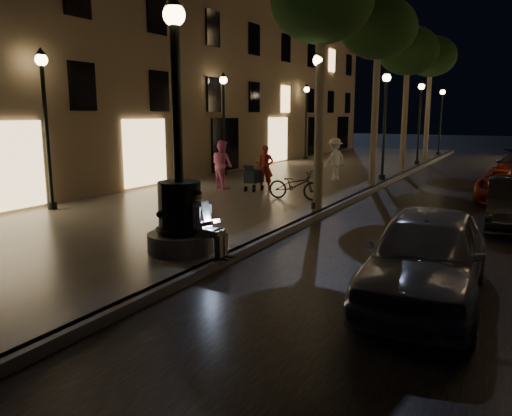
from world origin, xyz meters
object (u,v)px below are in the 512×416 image
Objects in this scene: tree_second at (379,30)px; tree_near at (322,3)px; tree_third at (408,52)px; stroller at (254,177)px; bicycle at (295,185)px; lamp_curb_c at (420,112)px; car_front at (426,255)px; tree_far at (431,58)px; lamp_curb_d at (441,112)px; lamp_curb_b at (385,111)px; pedestrian_red at (265,168)px; seated_man_laptop at (204,221)px; lamp_left_c at (306,112)px; lamp_left_b at (224,111)px; pedestrian_pink at (222,164)px; pedestrian_white at (335,159)px; lamp_curb_a at (318,109)px; fountain_lamppost at (180,205)px; lamp_left_a at (45,109)px.

tree_near is at bearing -90.48° from tree_second.
tree_third is at bearing 90.95° from tree_second.
bicycle is (2.16, -1.01, -0.06)m from stroller.
lamp_curb_c is 1.07× the size of car_front.
lamp_curb_d is (-0.08, 6.00, -3.20)m from tree_far.
tree_far is 1.56× the size of lamp_curb_c.
pedestrian_red is at bearing -119.67° from lamp_curb_b.
lamp_curb_b is 2.54× the size of bicycle.
stroller is (-3.42, -21.78, -2.48)m from lamp_curb_d.
lamp_left_c reaches higher than seated_man_laptop.
lamp_curb_d is at bearing 95.49° from car_front.
tree_near reaches higher than lamp_left_b.
stroller is 1.48m from pedestrian_pink.
lamp_left_c reaches higher than car_front.
lamp_curb_d is 2.58× the size of pedestrian_white.
lamp_curb_a and lamp_left_c have the same top height.
lamp_curb_a is at bearing -90.00° from tree_third.
lamp_left_b reaches higher than car_front.
lamp_curb_a is at bearing 83.35° from fountain_lamppost.
lamp_left_a and lamp_left_b have the same top height.
lamp_curb_a is 3.08m from bicycle.
lamp_curb_b is at bearing -90.46° from tree_far.
lamp_left_c is 14.48m from stroller.
lamp_left_c reaches higher than stroller.
tree_far is 3.96× the size of bicycle.
tree_second is (0.05, 6.00, 0.10)m from tree_near.
tree_third is 3.80× the size of bicycle.
seated_man_laptop is at bearing -65.73° from stroller.
tree_far is at bearing 71.93° from lamp_left_a.
lamp_curb_b is (0.09, 14.00, 2.31)m from seated_man_laptop.
pedestrian_pink is (-4.76, 8.24, 0.23)m from seated_man_laptop.
bicycle is (-1.35, -4.79, -5.64)m from tree_second.
fountain_lamppost is 1.08× the size of lamp_curb_a.
bicycle is (0.59, -5.61, -0.43)m from pedestrian_white.
fountain_lamppost is 0.71× the size of tree_near.
lamp_left_a is at bearing 162.65° from fountain_lamppost.
lamp_curb_b is 1.00× the size of lamp_left_b.
tree_near is 1.52× the size of lamp_left_b.
lamp_curb_a is 2.79× the size of pedestrian_red.
pedestrian_pink is at bearing -107.36° from tree_far.
tree_near is 6.59× the size of stroller.
tree_near is 4.23× the size of pedestrian_red.
tree_far is 8.11m from lamp_left_c.
tree_second reaches higher than lamp_curb_d.
tree_third reaches higher than lamp_curb_c.
lamp_curb_d is (0.70, 30.00, 2.02)m from fountain_lamppost.
pedestrian_pink is at bearing 120.00° from seated_man_laptop.
lamp_left_c is at bearing -124.68° from pedestrian_white.
lamp_curb_b is (-0.08, -10.00, -3.20)m from tree_far.
tree_second is at bearing -119.63° from pedestrian_pink.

